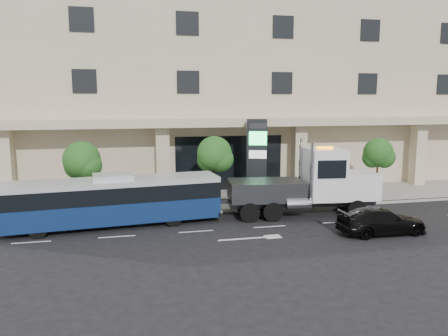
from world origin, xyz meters
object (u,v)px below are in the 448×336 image
object	(u,v)px
city_bus	(114,200)
black_sedan	(381,221)
tow_truck	(309,185)
signage_pylon	(257,159)

from	to	relation	value
city_bus	black_sedan	xyz separation A→B (m)	(13.32, -4.31, -0.79)
tow_truck	black_sedan	distance (m)	4.82
tow_truck	signage_pylon	bearing A→B (deg)	120.53
city_bus	signage_pylon	bearing A→B (deg)	18.65
city_bus	tow_truck	bearing A→B (deg)	-6.41
signage_pylon	black_sedan	bearing A→B (deg)	-47.10
city_bus	signage_pylon	size ratio (longest dim) A/B	2.14
tow_truck	signage_pylon	size ratio (longest dim) A/B	1.84
city_bus	tow_truck	world-z (taller)	tow_truck
city_bus	signage_pylon	distance (m)	10.21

